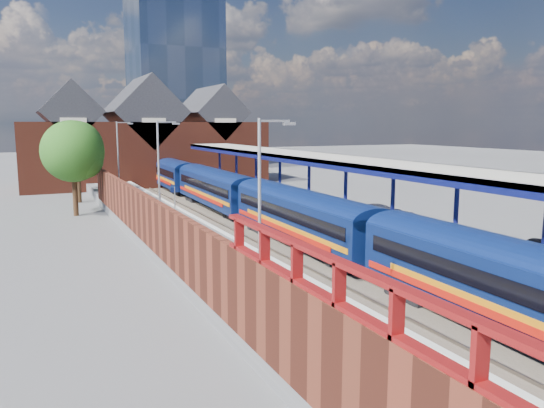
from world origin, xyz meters
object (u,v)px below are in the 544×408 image
Objects in this scene: train at (252,198)px; parked_car_red at (500,249)px; lamp_post_b at (263,201)px; parked_car_dark at (541,251)px; parked_car_silver at (384,217)px; lamp_post_d at (120,155)px; lamp_post_c at (161,168)px; platform_sign at (175,199)px; parked_car_blue at (398,217)px.

parked_car_red is (5.40, -18.76, -0.49)m from train.
parked_car_red is at bearing 3.82° from lamp_post_b.
parked_car_silver is at bearing -11.60° from parked_car_dark.
train is 9.42× the size of lamp_post_d.
lamp_post_c is 14.78m from parked_car_silver.
parked_car_red is 0.80× the size of parked_car_silver.
lamp_post_b is 16.00m from lamp_post_c.
lamp_post_b is 17.05m from parked_car_silver.
platform_sign is 0.68× the size of parked_car_red.
parked_car_dark is (14.86, -16.18, -3.38)m from lamp_post_c.
lamp_post_c is at bearing 90.00° from lamp_post_b.
parked_car_dark is (14.86, -0.18, -3.38)m from lamp_post_b.
train is at bearing 55.94° from parked_car_blue.
lamp_post_d is at bearing 4.31° from parked_car_dark.
parked_car_red reaches higher than parked_car_dark.
lamp_post_b is at bearing -90.00° from lamp_post_d.
lamp_post_b is 32.00m from lamp_post_d.
parked_car_silver is 1.75m from parked_car_blue.
parked_car_blue is (14.86, -21.16, -3.45)m from lamp_post_d.
parked_car_blue is at bearing 36.10° from lamp_post_b.
train is 14.23× the size of parked_car_silver.
lamp_post_b reaches higher than parked_car_dark.
parked_car_blue is (7.01, -8.80, -0.58)m from train.
parked_car_dark is at bearing -65.21° from lamp_post_d.
train is 21.35m from lamp_post_b.
parked_car_dark is (14.86, -32.18, -3.38)m from lamp_post_d.
platform_sign is at bearing -84.44° from lamp_post_d.
parked_car_blue is (14.86, -5.16, -3.45)m from lamp_post_c.
lamp_post_d is at bearing 95.56° from platform_sign.
parked_car_red is at bearing -171.74° from parked_car_blue.
parked_car_red is at bearing -159.55° from parked_car_silver.
parked_car_blue is (0.00, 11.02, -0.08)m from parked_car_dark.
train is 26.38× the size of platform_sign.
parked_car_dark is at bearing -47.43° from lamp_post_c.
lamp_post_c reaches higher than platform_sign.
parked_car_dark is (13.50, -18.18, -1.07)m from platform_sign.
platform_sign is (1.36, -14.00, -2.30)m from lamp_post_d.
platform_sign is at bearing 79.48° from parked_car_blue.
train is at bearing 68.20° from lamp_post_b.
platform_sign is at bearing 55.74° from lamp_post_c.
parked_car_silver is (-0.03, 9.38, 0.13)m from parked_car_red.
lamp_post_b reaches higher than parked_car_silver.
lamp_post_b is 2.80× the size of platform_sign.
lamp_post_c is 16.00m from lamp_post_d.
lamp_post_c reaches higher than parked_car_silver.
parked_car_silver reaches higher than parked_car_red.
lamp_post_c is 1.00× the size of lamp_post_d.
parked_car_red is at bearing -66.92° from lamp_post_d.
parked_car_red is 10.08m from parked_car_blue.
train reaches higher than parked_car_red.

